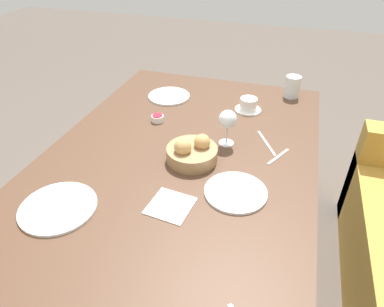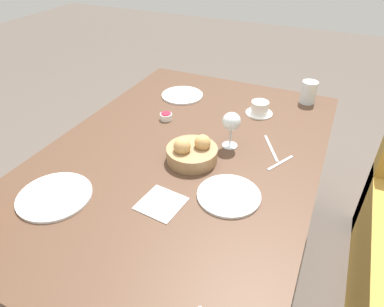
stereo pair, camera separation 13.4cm
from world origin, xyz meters
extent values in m
plane|color=#564C44|center=(0.00, 0.00, 0.00)|extent=(10.00, 10.00, 0.00)
cube|color=#4C3323|center=(0.00, 0.00, 0.71)|extent=(1.58, 1.08, 0.03)
cube|color=#4C3323|center=(-0.74, -0.49, 0.34)|extent=(0.06, 0.06, 0.69)
cube|color=#4C3323|center=(-0.74, 0.49, 0.34)|extent=(0.06, 0.06, 0.69)
cylinder|color=#99754C|center=(0.03, 0.06, 0.75)|extent=(0.20, 0.20, 0.05)
sphere|color=tan|center=(0.06, 0.03, 0.80)|extent=(0.07, 0.07, 0.07)
sphere|color=tan|center=(0.01, 0.09, 0.80)|extent=(0.06, 0.06, 0.06)
cylinder|color=white|center=(-0.48, -0.23, 0.73)|extent=(0.22, 0.22, 0.01)
cylinder|color=white|center=(0.43, -0.28, 0.73)|extent=(0.25, 0.25, 0.01)
cylinder|color=white|center=(0.18, 0.26, 0.73)|extent=(0.22, 0.22, 0.01)
cylinder|color=silver|center=(-0.68, 0.39, 0.78)|extent=(0.08, 0.08, 0.11)
cylinder|color=silver|center=(-0.12, 0.16, 0.73)|extent=(0.06, 0.06, 0.00)
cylinder|color=silver|center=(-0.12, 0.16, 0.77)|extent=(0.01, 0.01, 0.07)
sphere|color=silver|center=(-0.12, 0.16, 0.84)|extent=(0.08, 0.08, 0.08)
cylinder|color=white|center=(-0.45, 0.20, 0.73)|extent=(0.13, 0.13, 0.01)
cylinder|color=white|center=(-0.45, 0.20, 0.76)|extent=(0.08, 0.08, 0.06)
cylinder|color=white|center=(-0.21, -0.19, 0.74)|extent=(0.06, 0.06, 0.03)
cylinder|color=#A3192D|center=(-0.21, -0.19, 0.75)|extent=(0.05, 0.05, 0.00)
cube|color=#B7B7BC|center=(-0.18, 0.33, 0.72)|extent=(0.18, 0.10, 0.00)
cube|color=#B7B7BC|center=(-0.09, 0.38, 0.72)|extent=(0.13, 0.08, 0.00)
cube|color=white|center=(0.31, 0.07, 0.72)|extent=(0.15, 0.15, 0.00)
camera|label=1|loc=(1.08, 0.39, 1.52)|focal=32.00mm
camera|label=2|loc=(1.03, 0.51, 1.52)|focal=32.00mm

